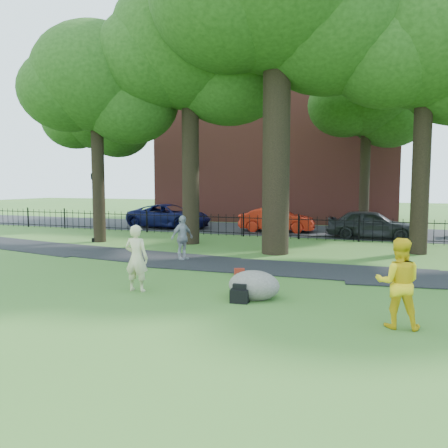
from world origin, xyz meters
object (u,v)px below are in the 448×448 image
at_px(man, 398,283).
at_px(boulder, 254,283).
at_px(woman, 136,258).
at_px(red_sedan, 277,220).
at_px(lamppost, 94,207).

xyz_separation_m(man, boulder, (-3.32, 1.13, -0.52)).
xyz_separation_m(woman, red_sedan, (0.08, 15.38, -0.17)).
relative_size(woman, lamppost, 0.51).
relative_size(man, boulder, 1.39).
xyz_separation_m(boulder, lamppost, (-10.40, 7.46, 1.32)).
bearing_deg(red_sedan, lamppost, 130.36).
bearing_deg(boulder, man, -18.80).
distance_m(boulder, lamppost, 12.87).
height_order(woman, red_sedan, woman).
xyz_separation_m(woman, boulder, (3.14, 0.41, -0.51)).
bearing_deg(boulder, woman, -172.61).
bearing_deg(lamppost, man, -56.44).
distance_m(man, boulder, 3.55).
bearing_deg(boulder, red_sedan, 101.53).
relative_size(lamppost, red_sedan, 0.79).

